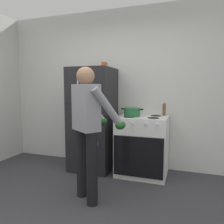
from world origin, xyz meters
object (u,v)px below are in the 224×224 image
at_px(refrigerator, 93,119).
at_px(person_cook, 89,122).
at_px(coffee_mug, 104,65).
at_px(pepper_mill, 164,109).
at_px(stove_range, 142,146).
at_px(red_pot, 132,112).

distance_m(refrigerator, person_cook, 1.09).
bearing_deg(coffee_mug, pepper_mill, 8.88).
bearing_deg(stove_range, person_cook, -114.48).
bearing_deg(red_pot, stove_range, 13.92).
distance_m(refrigerator, red_pot, 0.70).
bearing_deg(refrigerator, stove_range, -0.68).
xyz_separation_m(red_pot, coffee_mug, (-0.50, 0.10, 0.74)).
height_order(stove_range, pepper_mill, pepper_mill).
relative_size(person_cook, coffee_mug, 14.28).
xyz_separation_m(stove_range, person_cook, (-0.45, -1.00, 0.49)).
bearing_deg(person_cook, stove_range, 65.52).
distance_m(person_cook, coffee_mug, 1.33).
distance_m(refrigerator, pepper_mill, 1.17).
xyz_separation_m(refrigerator, coffee_mug, (0.18, 0.05, 0.89)).
distance_m(coffee_mug, pepper_mill, 1.20).
bearing_deg(pepper_mill, red_pot, -151.48).
bearing_deg(stove_range, refrigerator, 179.32).
height_order(stove_range, coffee_mug, coffee_mug).
xyz_separation_m(refrigerator, person_cook, (0.39, -1.01, 0.11)).
xyz_separation_m(refrigerator, stove_range, (0.84, -0.01, -0.38)).
relative_size(person_cook, red_pot, 4.59).
bearing_deg(coffee_mug, stove_range, -5.23).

